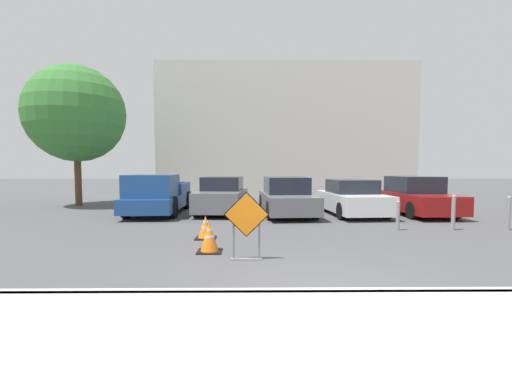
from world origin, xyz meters
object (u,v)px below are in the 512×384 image
traffic_cone_nearest (209,237)px  bollard_second (453,212)px  parked_car_third (352,199)px  parked_car_nearest (222,196)px  traffic_cone_second (206,228)px  pickup_truck (157,196)px  bollard_third (509,212)px  road_closed_sign (246,222)px  parked_car_fourth (414,197)px  parked_car_second (286,197)px  bollard_nearest (398,215)px

traffic_cone_nearest → bollard_second: 7.50m
parked_car_third → bollard_second: bearing=116.8°
parked_car_nearest → traffic_cone_second: bearing=94.1°
traffic_cone_second → parked_car_third: 7.02m
bollard_second → parked_car_third: bearing=120.6°
traffic_cone_second → bollard_second: size_ratio=0.56×
pickup_truck → parked_car_nearest: 2.65m
pickup_truck → bollard_third: pickup_truck is taller
traffic_cone_nearest → bollard_third: bollard_third is taller
road_closed_sign → bollard_second: road_closed_sign is taller
traffic_cone_second → parked_car_fourth: 9.29m
parked_car_second → bollard_nearest: bearing=126.0°
bollard_second → traffic_cone_nearest: bearing=-159.4°
traffic_cone_second → parked_car_fourth: parked_car_fourth is taller
parked_car_third → bollard_third: size_ratio=4.02×
road_closed_sign → parked_car_second: parked_car_second is taller
parked_car_second → parked_car_third: 2.64m
road_closed_sign → traffic_cone_nearest: road_closed_sign is taller
traffic_cone_nearest → bollard_second: bearing=20.6°
parked_car_second → parked_car_fourth: bearing=177.5°
traffic_cone_second → bollard_nearest: (5.63, 1.17, 0.19)m
bollard_third → traffic_cone_nearest: bearing=-163.1°
bollard_second → pickup_truck: bearing=159.2°
bollard_nearest → road_closed_sign: bearing=-143.8°
traffic_cone_second → pickup_truck: 5.63m
road_closed_sign → bollard_second: 7.01m
bollard_nearest → bollard_second: size_ratio=0.84×
parked_car_nearest → parked_car_second: size_ratio=0.90×
pickup_truck → bollard_nearest: bearing=153.7°
traffic_cone_nearest → bollard_third: bearing=16.9°
parked_car_second → parked_car_fourth: 5.27m
pickup_truck → parked_car_third: 7.89m
road_closed_sign → parked_car_nearest: 7.52m
parked_car_third → bollard_nearest: 3.50m
bollard_nearest → bollard_third: bearing=0.0°
parked_car_fourth → bollard_nearest: size_ratio=5.15×
bollard_nearest → pickup_truck: bearing=155.4°
traffic_cone_nearest → traffic_cone_second: size_ratio=1.14×
traffic_cone_second → parked_car_nearest: size_ratio=0.14×
traffic_cone_nearest → parked_car_second: parked_car_second is taller
road_closed_sign → pickup_truck: size_ratio=0.27×
parked_car_second → parked_car_third: size_ratio=1.14×
parked_car_third → bollard_nearest: parked_car_third is taller
road_closed_sign → traffic_cone_nearest: 1.15m
parked_car_fourth → bollard_third: size_ratio=4.49×
road_closed_sign → pickup_truck: bearing=118.0°
traffic_cone_nearest → parked_car_third: (4.96, 6.11, 0.32)m
bollard_nearest → bollard_third: (3.35, 0.00, 0.07)m
parked_car_second → bollard_nearest: parked_car_second is taller
parked_car_second → traffic_cone_second: bearing=57.6°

